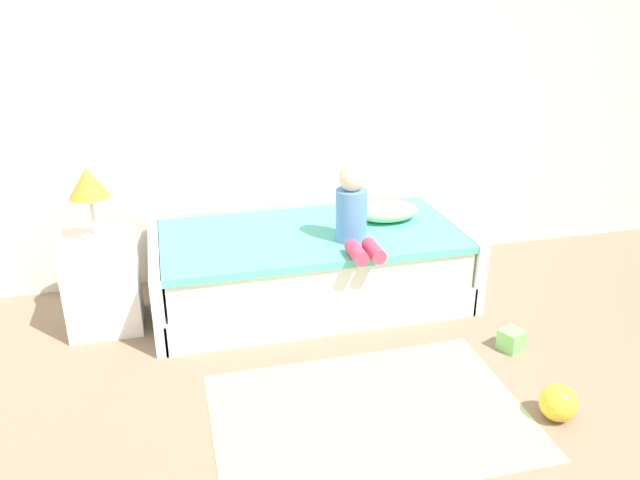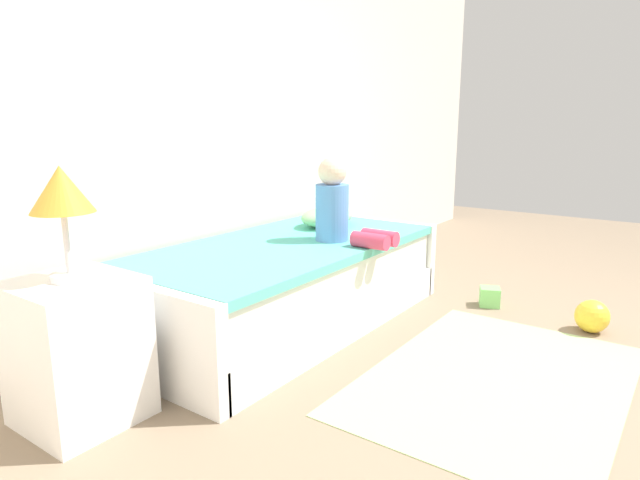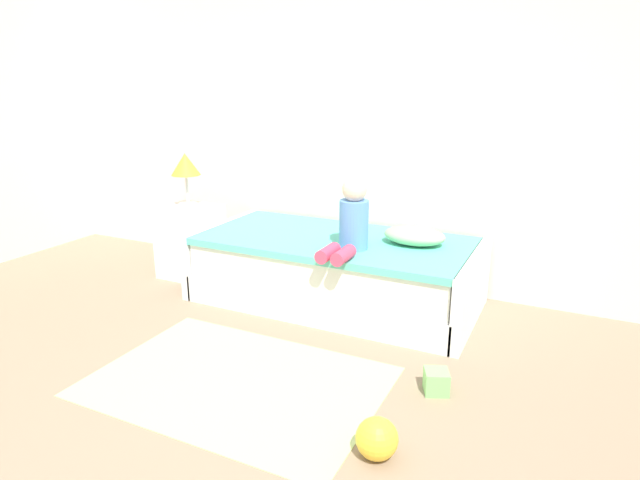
{
  "view_description": "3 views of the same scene",
  "coord_description": "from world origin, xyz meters",
  "px_view_note": "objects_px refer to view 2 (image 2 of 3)",
  "views": [
    {
      "loc": [
        -1.31,
        -1.79,
        2.1
      ],
      "look_at": [
        -0.41,
        1.75,
        0.55
      ],
      "focal_mm": 35.47,
      "sensor_mm": 36.0,
      "label": 1
    },
    {
      "loc": [
        -2.86,
        0.0,
        1.22
      ],
      "look_at": [
        -0.41,
        1.75,
        0.55
      ],
      "focal_mm": 30.54,
      "sensor_mm": 36.0,
      "label": 2
    },
    {
      "loc": [
        1.17,
        -1.5,
        1.62
      ],
      "look_at": [
        -0.41,
        1.75,
        0.55
      ],
      "focal_mm": 30.28,
      "sensor_mm": 36.0,
      "label": 3
    }
  ],
  "objects_px": {
    "bed": "(286,284)",
    "toy_block": "(490,297)",
    "table_lamp": "(62,195)",
    "child_figure": "(339,208)",
    "pillow": "(327,217)",
    "nightstand": "(78,351)",
    "toy_ball": "(592,316)"
  },
  "relations": [
    {
      "from": "nightstand",
      "to": "pillow",
      "type": "height_order",
      "value": "pillow"
    },
    {
      "from": "nightstand",
      "to": "toy_block",
      "type": "distance_m",
      "value": 2.55
    },
    {
      "from": "table_lamp",
      "to": "toy_block",
      "type": "bearing_deg",
      "value": -20.99
    },
    {
      "from": "bed",
      "to": "nightstand",
      "type": "distance_m",
      "value": 1.35
    },
    {
      "from": "toy_block",
      "to": "pillow",
      "type": "bearing_deg",
      "value": 113.67
    },
    {
      "from": "bed",
      "to": "pillow",
      "type": "bearing_deg",
      "value": 9.86
    },
    {
      "from": "table_lamp",
      "to": "child_figure",
      "type": "height_order",
      "value": "table_lamp"
    },
    {
      "from": "table_lamp",
      "to": "child_figure",
      "type": "bearing_deg",
      "value": -8.07
    },
    {
      "from": "child_figure",
      "to": "table_lamp",
      "type": "bearing_deg",
      "value": 171.93
    },
    {
      "from": "nightstand",
      "to": "child_figure",
      "type": "bearing_deg",
      "value": -8.07
    },
    {
      "from": "table_lamp",
      "to": "toy_block",
      "type": "height_order",
      "value": "table_lamp"
    },
    {
      "from": "table_lamp",
      "to": "child_figure",
      "type": "relative_size",
      "value": 0.88
    },
    {
      "from": "nightstand",
      "to": "child_figure",
      "type": "height_order",
      "value": "child_figure"
    },
    {
      "from": "child_figure",
      "to": "pillow",
      "type": "height_order",
      "value": "child_figure"
    },
    {
      "from": "bed",
      "to": "toy_ball",
      "type": "height_order",
      "value": "bed"
    },
    {
      "from": "bed",
      "to": "nightstand",
      "type": "xyz_separation_m",
      "value": [
        -1.35,
        -0.01,
        0.05
      ]
    },
    {
      "from": "toy_ball",
      "to": "nightstand",
      "type": "bearing_deg",
      "value": 145.66
    },
    {
      "from": "pillow",
      "to": "toy_block",
      "type": "distance_m",
      "value": 1.22
    },
    {
      "from": "child_figure",
      "to": "toy_ball",
      "type": "relative_size",
      "value": 2.65
    },
    {
      "from": "pillow",
      "to": "toy_block",
      "type": "bearing_deg",
      "value": -66.33
    },
    {
      "from": "toy_block",
      "to": "bed",
      "type": "bearing_deg",
      "value": 138.12
    },
    {
      "from": "bed",
      "to": "child_figure",
      "type": "xyz_separation_m",
      "value": [
        0.22,
        -0.23,
        0.46
      ]
    },
    {
      "from": "nightstand",
      "to": "toy_block",
      "type": "bearing_deg",
      "value": -20.99
    },
    {
      "from": "bed",
      "to": "toy_block",
      "type": "distance_m",
      "value": 1.38
    },
    {
      "from": "table_lamp",
      "to": "child_figure",
      "type": "distance_m",
      "value": 1.61
    },
    {
      "from": "bed",
      "to": "pillow",
      "type": "distance_m",
      "value": 0.67
    },
    {
      "from": "bed",
      "to": "toy_block",
      "type": "bearing_deg",
      "value": -41.88
    },
    {
      "from": "table_lamp",
      "to": "toy_block",
      "type": "relative_size",
      "value": 3.55
    },
    {
      "from": "bed",
      "to": "toy_ball",
      "type": "xyz_separation_m",
      "value": [
        0.91,
        -1.55,
        -0.15
      ]
    },
    {
      "from": "bed",
      "to": "table_lamp",
      "type": "relative_size",
      "value": 4.69
    },
    {
      "from": "toy_ball",
      "to": "toy_block",
      "type": "bearing_deg",
      "value": 80.51
    },
    {
      "from": "pillow",
      "to": "bed",
      "type": "bearing_deg",
      "value": -170.14
    }
  ]
}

